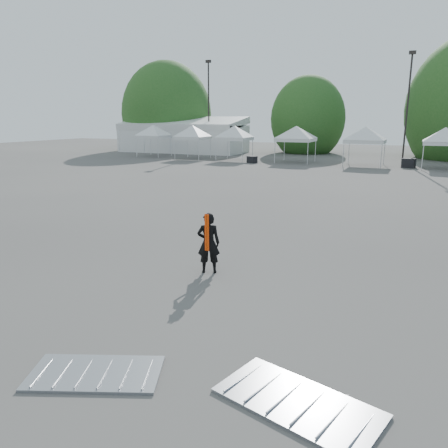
% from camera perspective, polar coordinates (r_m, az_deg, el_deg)
% --- Properties ---
extents(ground, '(120.00, 120.00, 0.00)m').
position_cam_1_polar(ground, '(13.50, 3.49, -3.67)').
color(ground, '#474442').
rests_on(ground, ground).
extents(marquee, '(15.00, 6.25, 4.23)m').
position_cam_1_polar(marquee, '(54.06, -5.40, 11.42)').
color(marquee, silver).
rests_on(marquee, ground).
extents(light_pole_west, '(0.60, 0.25, 10.30)m').
position_cam_1_polar(light_pole_west, '(51.31, -2.02, 15.60)').
color(light_pole_west, black).
rests_on(light_pole_west, ground).
extents(light_pole_east, '(0.60, 0.25, 9.80)m').
position_cam_1_polar(light_pole_east, '(44.13, 22.89, 14.57)').
color(light_pole_east, black).
rests_on(light_pole_east, ground).
extents(tree_far_w, '(4.80, 4.80, 7.30)m').
position_cam_1_polar(tree_far_w, '(58.64, -7.49, 14.05)').
color(tree_far_w, '#382314').
rests_on(tree_far_w, ground).
extents(tree_mid_w, '(4.16, 4.16, 6.33)m').
position_cam_1_polar(tree_mid_w, '(53.55, 10.88, 13.32)').
color(tree_mid_w, '#382314').
rests_on(tree_mid_w, ground).
extents(tent_a, '(4.09, 4.09, 3.88)m').
position_cam_1_polar(tent_a, '(48.25, -9.21, 12.34)').
color(tent_a, silver).
rests_on(tent_a, ground).
extents(tent_b, '(4.08, 4.08, 3.88)m').
position_cam_1_polar(tent_b, '(44.91, -4.13, 12.39)').
color(tent_b, silver).
rests_on(tent_b, ground).
extents(tent_c, '(4.15, 4.15, 3.88)m').
position_cam_1_polar(tent_c, '(43.14, 1.39, 12.37)').
color(tent_c, silver).
rests_on(tent_c, ground).
extents(tent_d, '(4.59, 4.59, 3.88)m').
position_cam_1_polar(tent_d, '(41.54, 9.42, 12.15)').
color(tent_d, silver).
rests_on(tent_d, ground).
extents(tent_e, '(4.60, 4.60, 3.88)m').
position_cam_1_polar(tent_e, '(40.02, 18.06, 11.63)').
color(tent_e, silver).
rests_on(tent_e, ground).
extents(tent_f, '(4.42, 4.42, 3.88)m').
position_cam_1_polar(tent_f, '(39.64, 26.96, 10.82)').
color(tent_f, silver).
rests_on(tent_f, ground).
extents(man, '(0.70, 0.60, 1.63)m').
position_cam_1_polar(man, '(11.50, -2.03, -2.48)').
color(man, black).
rests_on(man, ground).
extents(barrier_left, '(2.32, 1.75, 0.07)m').
position_cam_1_polar(barrier_left, '(7.69, -16.44, -18.13)').
color(barrier_left, '#9C9FA3').
rests_on(barrier_left, ground).
extents(barrier_mid, '(2.55, 1.75, 0.07)m').
position_cam_1_polar(barrier_mid, '(6.86, 9.62, -21.97)').
color(barrier_mid, '#9C9FA3').
rests_on(barrier_mid, ground).
extents(crate_west, '(0.96, 0.85, 0.62)m').
position_cam_1_polar(crate_west, '(40.66, 3.69, 8.40)').
color(crate_west, black).
rests_on(crate_west, ground).
extents(crate_mid, '(1.14, 0.97, 0.77)m').
position_cam_1_polar(crate_mid, '(39.64, 22.97, 7.33)').
color(crate_mid, black).
rests_on(crate_mid, ground).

